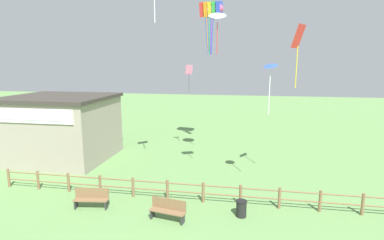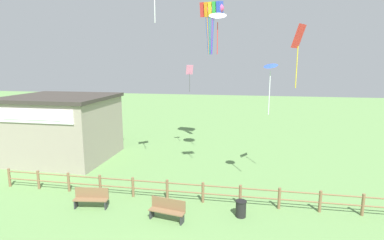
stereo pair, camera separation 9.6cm
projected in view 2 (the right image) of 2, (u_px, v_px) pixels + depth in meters
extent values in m
cylinder|color=brown|center=(9.00, 178.00, 16.87)|extent=(0.14, 0.14, 1.05)
cylinder|color=brown|center=(38.00, 180.00, 16.55)|extent=(0.14, 0.14, 1.05)
cylinder|color=brown|center=(69.00, 182.00, 16.22)|extent=(0.14, 0.14, 1.05)
cylinder|color=brown|center=(100.00, 185.00, 15.89)|extent=(0.14, 0.14, 1.05)
cylinder|color=brown|center=(133.00, 187.00, 15.57)|extent=(0.14, 0.14, 1.05)
cylinder|color=brown|center=(167.00, 190.00, 15.24)|extent=(0.14, 0.14, 1.05)
cylinder|color=brown|center=(203.00, 192.00, 14.92)|extent=(0.14, 0.14, 1.05)
cylinder|color=brown|center=(240.00, 195.00, 14.59)|extent=(0.14, 0.14, 1.05)
cylinder|color=brown|center=(279.00, 198.00, 14.26)|extent=(0.14, 0.14, 1.05)
cylinder|color=brown|center=(320.00, 201.00, 13.94)|extent=(0.14, 0.14, 1.05)
cylinder|color=brown|center=(363.00, 205.00, 13.61)|extent=(0.14, 0.14, 1.05)
cylinder|color=brown|center=(185.00, 184.00, 15.01)|extent=(20.25, 0.07, 0.07)
cylinder|color=brown|center=(185.00, 192.00, 15.09)|extent=(20.25, 0.07, 0.07)
cube|color=gray|center=(62.00, 129.00, 21.71)|extent=(6.71, 5.96, 4.37)
cube|color=#38332D|center=(60.00, 97.00, 21.29)|extent=(7.01, 6.26, 0.24)
cube|color=white|center=(31.00, 116.00, 18.52)|extent=(5.70, 0.08, 0.90)
cube|color=silver|center=(31.00, 116.00, 18.47)|extent=(4.02, 0.04, 0.50)
cube|color=brown|center=(167.00, 211.00, 13.18)|extent=(1.69, 0.69, 0.05)
cube|color=brown|center=(168.00, 204.00, 13.30)|extent=(1.62, 0.34, 0.51)
cube|color=#2D2D33|center=(152.00, 213.00, 13.48)|extent=(0.12, 0.36, 0.41)
cube|color=#2D2D33|center=(182.00, 219.00, 12.97)|extent=(0.12, 0.36, 0.41)
cube|color=brown|center=(91.00, 200.00, 14.33)|extent=(1.68, 0.61, 0.05)
cube|color=brown|center=(92.00, 193.00, 14.45)|extent=(1.63, 0.26, 0.51)
cube|color=#2D2D33|center=(76.00, 204.00, 14.41)|extent=(0.11, 0.36, 0.41)
cube|color=#2D2D33|center=(106.00, 204.00, 14.34)|extent=(0.11, 0.36, 0.41)
cylinder|color=black|center=(241.00, 209.00, 13.55)|extent=(0.47, 0.47, 0.72)
cylinder|color=black|center=(241.00, 201.00, 13.48)|extent=(0.50, 0.50, 0.04)
ellipsoid|color=#E54C8C|center=(212.00, 9.00, 22.28)|extent=(2.04, 1.51, 1.18)
cube|color=red|center=(204.00, 10.00, 22.51)|extent=(0.48, 1.23, 1.20)
cube|color=orange|center=(208.00, 9.00, 22.39)|extent=(0.48, 1.23, 1.20)
cube|color=yellow|center=(212.00, 9.00, 22.28)|extent=(0.48, 1.23, 1.20)
cube|color=green|center=(216.00, 9.00, 22.17)|extent=(0.48, 1.23, 1.20)
cube|color=blue|center=(220.00, 9.00, 22.06)|extent=(0.48, 1.23, 1.20)
cylinder|color=blue|center=(207.00, 35.00, 22.56)|extent=(0.24, 0.43, 2.83)
cylinder|color=orange|center=(208.00, 35.00, 22.53)|extent=(0.18, 0.45, 2.83)
cylinder|color=blue|center=(209.00, 35.00, 22.51)|extent=(0.12, 0.45, 2.83)
cylinder|color=green|center=(210.00, 35.00, 22.49)|extent=(0.06, 0.45, 2.83)
cylinder|color=blue|center=(211.00, 35.00, 22.47)|extent=(0.12, 0.45, 2.83)
cylinder|color=purple|center=(212.00, 35.00, 22.46)|extent=(0.18, 0.45, 2.83)
cylinder|color=blue|center=(213.00, 35.00, 22.45)|extent=(0.24, 0.43, 2.83)
cube|color=red|center=(299.00, 36.00, 15.46)|extent=(0.81, 0.97, 1.18)
cylinder|color=yellow|center=(297.00, 67.00, 15.76)|extent=(0.05, 0.05, 2.18)
cone|color=blue|center=(271.00, 65.00, 15.13)|extent=(0.95, 0.95, 0.29)
cylinder|color=silver|center=(269.00, 93.00, 15.39)|extent=(0.05, 0.05, 2.24)
cylinder|color=white|center=(155.00, 0.00, 16.15)|extent=(0.05, 0.05, 2.38)
cone|color=white|center=(218.00, 15.00, 18.58)|extent=(1.20, 1.13, 0.56)
cylinder|color=red|center=(217.00, 38.00, 18.84)|extent=(0.05, 0.05, 1.97)
cube|color=pink|center=(190.00, 70.00, 22.59)|extent=(0.59, 0.46, 0.71)
cylinder|color=#4C4C51|center=(190.00, 83.00, 22.77)|extent=(0.05, 0.05, 1.38)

